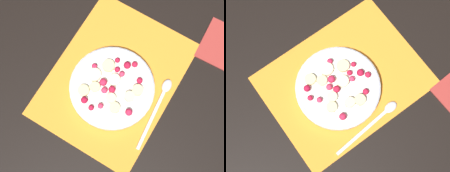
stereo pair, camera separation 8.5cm
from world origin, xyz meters
TOP-DOWN VIEW (x-y plane):
  - ground_plane at (0.00, 0.00)m, footprint 3.00×3.00m
  - placemat at (0.00, 0.00)m, footprint 0.44×0.34m
  - fruit_bowl at (-0.03, -0.01)m, footprint 0.24×0.24m
  - spoon at (0.01, -0.14)m, footprint 0.22×0.03m

SIDE VIEW (x-z plane):
  - ground_plane at x=0.00m, z-range 0.00..0.00m
  - placemat at x=0.00m, z-range 0.00..0.01m
  - spoon at x=0.01m, z-range 0.01..0.01m
  - fruit_bowl at x=-0.03m, z-range 0.00..0.05m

